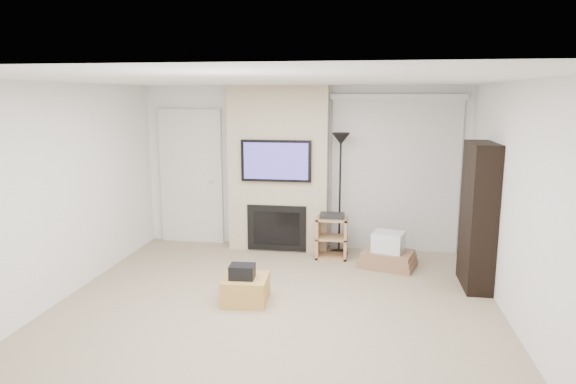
# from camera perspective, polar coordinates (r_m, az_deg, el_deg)

# --- Properties ---
(floor) EXTENTS (5.00, 5.50, 0.00)m
(floor) POSITION_cam_1_polar(r_m,az_deg,el_deg) (5.69, -1.89, -13.73)
(floor) COLOR tan
(floor) RESTS_ON ground
(ceiling) EXTENTS (5.00, 5.50, 0.00)m
(ceiling) POSITION_cam_1_polar(r_m,az_deg,el_deg) (5.18, -2.06, 12.34)
(ceiling) COLOR white
(ceiling) RESTS_ON wall_back
(wall_back) EXTENTS (5.00, 0.00, 2.50)m
(wall_back) POSITION_cam_1_polar(r_m,az_deg,el_deg) (7.97, 1.70, 2.75)
(wall_back) COLOR white
(wall_back) RESTS_ON ground
(wall_front) EXTENTS (5.00, 0.00, 2.50)m
(wall_front) POSITION_cam_1_polar(r_m,az_deg,el_deg) (2.76, -12.91, -13.09)
(wall_front) COLOR white
(wall_front) RESTS_ON ground
(wall_left) EXTENTS (0.00, 5.50, 2.50)m
(wall_left) POSITION_cam_1_polar(r_m,az_deg,el_deg) (6.25, -25.10, -0.47)
(wall_left) COLOR white
(wall_left) RESTS_ON ground
(wall_right) EXTENTS (0.00, 5.50, 2.50)m
(wall_right) POSITION_cam_1_polar(r_m,az_deg,el_deg) (5.43, 24.96, -2.03)
(wall_right) COLOR white
(wall_right) RESTS_ON ground
(hvac_vent) EXTENTS (0.35, 0.18, 0.01)m
(hvac_vent) POSITION_cam_1_polar(r_m,az_deg,el_deg) (5.92, 3.31, 12.09)
(hvac_vent) COLOR silver
(hvac_vent) RESTS_ON ceiling
(ottoman) EXTENTS (0.52, 0.52, 0.30)m
(ottoman) POSITION_cam_1_polar(r_m,az_deg,el_deg) (6.03, -4.72, -10.75)
(ottoman) COLOR tan
(ottoman) RESTS_ON floor
(black_bag) EXTENTS (0.29, 0.23, 0.16)m
(black_bag) POSITION_cam_1_polar(r_m,az_deg,el_deg) (5.92, -5.12, -8.80)
(black_bag) COLOR black
(black_bag) RESTS_ON ottoman
(fireplace_wall) EXTENTS (1.50, 0.47, 2.50)m
(fireplace_wall) POSITION_cam_1_polar(r_m,az_deg,el_deg) (7.82, -1.04, 2.49)
(fireplace_wall) COLOR #C4B495
(fireplace_wall) RESTS_ON floor
(entry_door) EXTENTS (1.02, 0.11, 2.14)m
(entry_door) POSITION_cam_1_polar(r_m,az_deg,el_deg) (8.38, -10.66, 1.60)
(entry_door) COLOR silver
(entry_door) RESTS_ON floor
(vertical_blinds) EXTENTS (1.98, 0.10, 2.37)m
(vertical_blinds) POSITION_cam_1_polar(r_m,az_deg,el_deg) (7.87, 11.82, 2.59)
(vertical_blinds) COLOR silver
(vertical_blinds) RESTS_ON floor
(floor_lamp) EXTENTS (0.27, 0.27, 1.82)m
(floor_lamp) POSITION_cam_1_polar(r_m,az_deg,el_deg) (7.54, 5.85, 3.63)
(floor_lamp) COLOR black
(floor_lamp) RESTS_ON floor
(av_stand) EXTENTS (0.45, 0.38, 0.66)m
(av_stand) POSITION_cam_1_polar(r_m,az_deg,el_deg) (7.57, 4.88, -4.72)
(av_stand) COLOR tan
(av_stand) RESTS_ON floor
(box_stack) EXTENTS (0.86, 0.74, 0.49)m
(box_stack) POSITION_cam_1_polar(r_m,az_deg,el_deg) (7.31, 11.05, -6.73)
(box_stack) COLOR #8E684C
(box_stack) RESTS_ON floor
(bookshelf) EXTENTS (0.30, 0.80, 1.80)m
(bookshelf) POSITION_cam_1_polar(r_m,az_deg,el_deg) (6.70, 20.36, -2.50)
(bookshelf) COLOR black
(bookshelf) RESTS_ON floor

